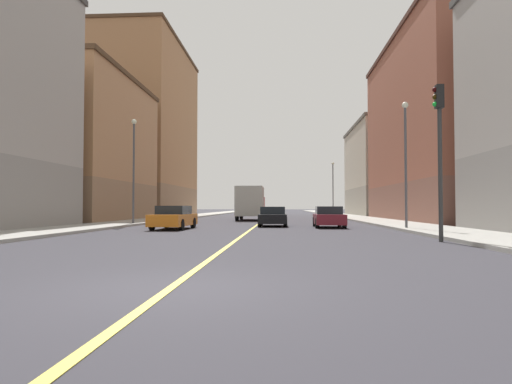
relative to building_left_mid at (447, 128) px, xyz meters
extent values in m
plane|color=#313036|center=(-17.08, -34.45, -8.59)|extent=(400.00, 400.00, 0.00)
cube|color=#9E9B93|center=(-6.92, 14.55, -8.51)|extent=(3.86, 168.00, 0.15)
cube|color=#9E9B93|center=(-27.23, 14.55, -8.51)|extent=(3.86, 168.00, 0.15)
cube|color=#E5D14C|center=(-17.08, 14.55, -8.58)|extent=(0.16, 154.00, 0.01)
cube|color=brown|center=(0.00, 0.00, -6.89)|extent=(9.98, 23.72, 3.39)
cube|color=#93513D|center=(0.00, 0.00, 1.49)|extent=(9.98, 23.72, 13.37)
cube|color=#42241B|center=(0.00, 0.00, 8.37)|extent=(10.28, 24.02, 0.40)
cube|color=#9D9688|center=(0.00, 22.66, -6.61)|extent=(9.98, 18.75, 3.94)
cube|color=#BCB29E|center=(0.00, 22.66, -0.33)|extent=(9.98, 18.75, 8.63)
cube|color=#545047|center=(0.00, 22.66, 4.19)|extent=(10.28, 19.05, 0.40)
cube|color=#8F6B4F|center=(-34.16, -1.65, -6.80)|extent=(9.98, 16.72, 3.58)
cube|color=#A8754C|center=(-34.16, -1.65, -0.30)|extent=(9.98, 16.72, 9.42)
cube|color=#4B3422|center=(-34.16, -1.65, 4.61)|extent=(10.28, 17.02, 0.40)
cube|color=#8F6B4F|center=(-34.16, 18.96, -6.55)|extent=(9.98, 21.68, 4.08)
cube|color=#A8754C|center=(-34.16, 18.96, 5.15)|extent=(9.98, 21.68, 19.31)
cube|color=#4B3422|center=(-34.16, 18.96, 15.00)|extent=(10.28, 21.98, 0.40)
cylinder|color=#2D2D2D|center=(-9.25, -24.45, -6.04)|extent=(0.16, 0.16, 5.09)
cube|color=black|center=(-9.25, -24.45, -3.05)|extent=(0.28, 0.32, 0.90)
sphere|color=#320404|center=(-9.41, -24.45, -2.78)|extent=(0.20, 0.20, 0.20)
sphere|color=#352204|center=(-9.41, -24.45, -3.06)|extent=(0.20, 0.20, 0.20)
sphere|color=green|center=(-9.41, -24.45, -3.34)|extent=(0.20, 0.20, 0.20)
cylinder|color=#4C4C51|center=(-8.25, -16.12, -5.03)|extent=(0.14, 0.14, 6.82)
sphere|color=#EAEACC|center=(-8.25, -16.12, -1.47)|extent=(0.36, 0.36, 0.36)
cylinder|color=#4C4C51|center=(-25.90, -10.56, -4.86)|extent=(0.14, 0.14, 7.14)
sphere|color=#EAEACC|center=(-25.90, -10.56, -1.14)|extent=(0.36, 0.36, 0.36)
cylinder|color=#4C4C51|center=(-8.25, 20.04, -4.93)|extent=(0.14, 0.14, 7.01)
sphere|color=#EAEACC|center=(-8.25, 20.04, -1.27)|extent=(0.36, 0.36, 0.36)
cube|color=orange|center=(-21.68, -15.78, -8.03)|extent=(2.01, 4.56, 0.66)
cube|color=black|center=(-21.67, -15.71, -7.45)|extent=(1.70, 2.29, 0.50)
cylinder|color=black|center=(-22.46, -14.35, -8.27)|extent=(0.24, 0.65, 0.64)
cylinder|color=black|center=(-20.78, -14.42, -8.27)|extent=(0.24, 0.65, 0.64)
cylinder|color=black|center=(-22.57, -17.14, -8.27)|extent=(0.24, 0.65, 0.64)
cylinder|color=black|center=(-20.89, -17.20, -8.27)|extent=(0.24, 0.65, 0.64)
cube|color=black|center=(-15.90, -11.59, -8.06)|extent=(1.87, 4.12, 0.60)
cube|color=black|center=(-15.90, -11.64, -7.51)|extent=(1.63, 2.10, 0.50)
cylinder|color=black|center=(-16.75, -10.32, -8.27)|extent=(0.22, 0.64, 0.64)
cylinder|color=black|center=(-15.07, -10.31, -8.27)|extent=(0.22, 0.64, 0.64)
cylinder|color=black|center=(-16.74, -12.87, -8.27)|extent=(0.22, 0.64, 0.64)
cylinder|color=black|center=(-15.05, -12.86, -8.27)|extent=(0.22, 0.64, 0.64)
cube|color=maroon|center=(-12.29, -13.12, -8.05)|extent=(1.84, 4.02, 0.62)
cube|color=black|center=(-12.29, -13.06, -7.49)|extent=(1.61, 1.85, 0.50)
cylinder|color=black|center=(-13.11, -11.87, -8.27)|extent=(0.23, 0.64, 0.64)
cylinder|color=black|center=(-11.46, -11.88, -8.27)|extent=(0.23, 0.64, 0.64)
cylinder|color=black|center=(-13.13, -14.35, -8.27)|extent=(0.23, 0.64, 0.64)
cylinder|color=black|center=(-11.48, -14.37, -8.27)|extent=(0.23, 0.64, 0.64)
cube|color=maroon|center=(-18.34, 4.22, -7.27)|extent=(2.49, 1.98, 1.94)
cube|color=#B2B2A8|center=(-18.34, 0.48, -6.75)|extent=(2.49, 4.66, 2.77)
cylinder|color=black|center=(-19.49, 3.87, -8.14)|extent=(0.30, 0.90, 0.90)
cylinder|color=black|center=(-17.19, 3.87, -8.14)|extent=(0.30, 0.90, 0.90)
cylinder|color=black|center=(-19.49, -0.50, -8.14)|extent=(0.30, 0.90, 0.90)
cylinder|color=black|center=(-17.19, -0.50, -8.14)|extent=(0.30, 0.90, 0.90)
camera|label=1|loc=(-15.25, -41.60, -7.24)|focal=31.05mm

